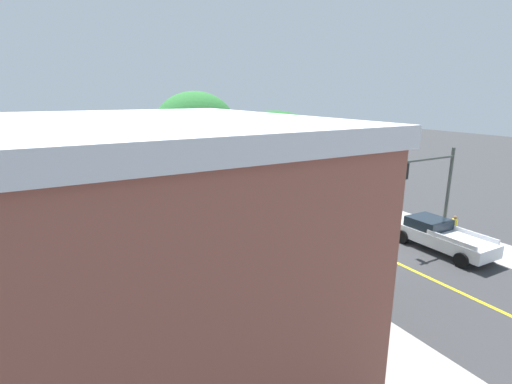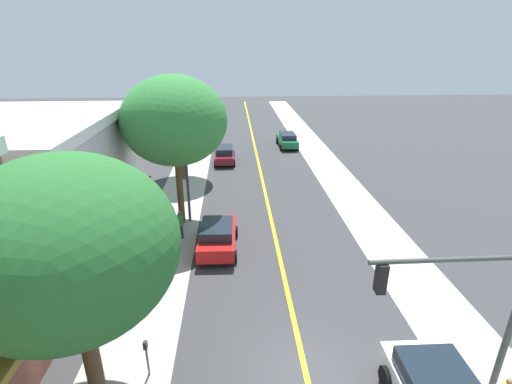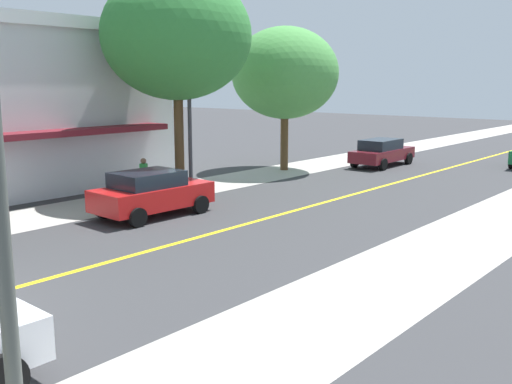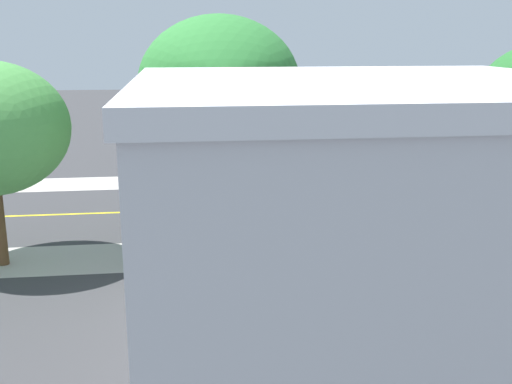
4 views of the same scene
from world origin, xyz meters
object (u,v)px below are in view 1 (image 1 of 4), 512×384
Objects in this scene: traffic_light_mast at (434,181)px; maroon_sedan_left_curb at (177,169)px; red_sedan_left_curb at (246,205)px; street_tree_left_near at (156,135)px; pedestrian_green_shirt at (211,204)px; pedestrian_blue_shirt at (363,301)px; pedestrian_yellow_shirt at (454,228)px; white_pickup_truck at (440,236)px; street_tree_right_corner at (195,127)px; fire_hydrant at (340,294)px; green_sedan_right_curb at (214,157)px; street_lamp at (202,165)px; parking_meter at (285,248)px; street_tree_left_far at (273,167)px.

maroon_sedan_left_curb is at bearing -73.88° from traffic_light_mast.
red_sedan_left_curb is 16.14m from maroon_sedan_left_curb.
street_tree_left_near is 1.76× the size of red_sedan_left_curb.
pedestrian_blue_shirt is (-0.18, -15.41, 0.01)m from pedestrian_green_shirt.
street_tree_left_near reaches higher than red_sedan_left_curb.
pedestrian_green_shirt reaches higher than pedestrian_yellow_shirt.
traffic_light_mast reaches higher than pedestrian_blue_shirt.
white_pickup_truck is at bearing 59.29° from traffic_light_mast.
pedestrian_green_shirt is at bearing -84.49° from street_tree_right_corner.
pedestrian_green_shirt is (-8.90, 12.35, 0.05)m from white_pickup_truck.
pedestrian_yellow_shirt reaches higher than fire_hydrant.
street_tree_left_near reaches higher than fire_hydrant.
fire_hydrant is at bearing -67.17° from pedestrian_yellow_shirt.
pedestrian_blue_shirt is (-9.05, -35.19, 0.13)m from green_sedan_right_curb.
street_tree_right_corner reaches higher than fire_hydrant.
red_sedan_left_curb is at bearing 160.92° from green_sedan_right_curb.
street_tree_right_corner is 18.62m from pedestrian_yellow_shirt.
street_lamp is (-9.42, 13.24, -0.30)m from traffic_light_mast.
pedestrian_blue_shirt reaches higher than pedestrian_yellow_shirt.
pedestrian_yellow_shirt is (11.04, -13.95, -5.51)m from street_tree_right_corner.
street_tree_left_near reaches higher than parking_meter.
maroon_sedan_left_curb is at bearing -135.34° from pedestrian_blue_shirt.
red_sedan_left_curb is at bearing -128.07° from pedestrian_yellow_shirt.
pedestrian_blue_shirt is (0.02, -17.45, -5.45)m from street_tree_right_corner.
pedestrian_blue_shirt is at bearing 23.99° from traffic_light_mast.
street_tree_right_corner reaches higher than traffic_light_mast.
street_lamp is at bearing -54.58° from traffic_light_mast.
green_sedan_right_curb reaches higher than maroon_sedan_left_curb.
parking_meter reaches higher than fire_hydrant.
fire_hydrant is 13.93m from pedestrian_green_shirt.
white_pickup_truck is at bearing -17.24° from parking_meter.
street_tree_left_near is 14.43m from green_sedan_right_curb.
green_sedan_right_curb is (10.15, 30.28, -4.73)m from street_tree_left_far.
red_sedan_left_curb is at bearing 69.45° from street_tree_left_far.
red_sedan_left_curb is 13.64m from pedestrian_yellow_shirt.
street_tree_left_far is 6.81m from pedestrian_blue_shirt.
street_tree_left_near is at bearing 98.98° from street_lamp.
traffic_light_mast is 14.94m from pedestrian_green_shirt.
street_lamp reaches higher than pedestrian_green_shirt.
street_tree_left_near reaches higher than pedestrian_yellow_shirt.
red_sedan_left_curb is 22.23m from green_sedan_right_curb.
street_tree_left_near is at bearing -139.50° from pedestrian_yellow_shirt.
red_sedan_left_curb is 2.45× the size of pedestrian_green_shirt.
white_pickup_truck reaches higher than green_sedan_right_curb.
fire_hydrant is 34.84m from green_sedan_right_curb.
traffic_light_mast is (10.96, -0.52, -1.79)m from street_tree_left_far.
fire_hydrant is at bearing 16.73° from traffic_light_mast.
maroon_sedan_left_curb is (2.17, 24.34, -0.15)m from parking_meter.
street_lamp is at bearing 83.11° from street_tree_left_far.
street_lamp reaches higher than maroon_sedan_left_curb.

